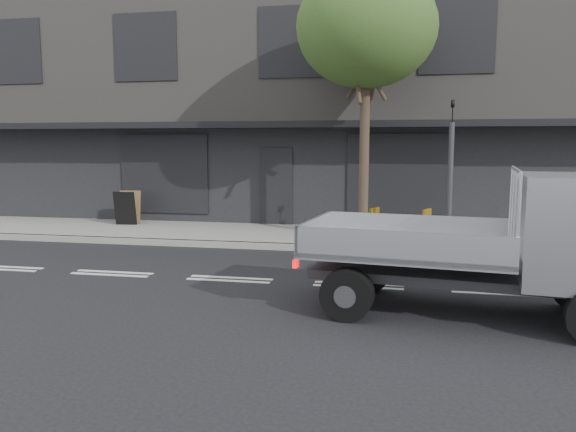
{
  "coord_description": "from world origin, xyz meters",
  "views": [
    {
      "loc": [
        3.08,
        -9.85,
        2.53
      ],
      "look_at": [
        1.01,
        0.5,
        1.16
      ],
      "focal_mm": 35.0,
      "sensor_mm": 36.0,
      "label": 1
    }
  ],
  "objects_px": {
    "construction_barrier": "(400,223)",
    "traffic_light_pole": "(450,182)",
    "street_tree": "(366,28)",
    "sandwich_board": "(125,208)",
    "flatbed_ute": "(551,235)"
  },
  "relations": [
    {
      "from": "construction_barrier",
      "to": "traffic_light_pole",
      "type": "bearing_deg",
      "value": -42.02
    },
    {
      "from": "street_tree",
      "to": "sandwich_board",
      "type": "relative_size",
      "value": 6.81
    },
    {
      "from": "flatbed_ute",
      "to": "sandwich_board",
      "type": "xyz_separation_m",
      "value": [
        -9.97,
        6.72,
        -0.61
      ]
    },
    {
      "from": "sandwich_board",
      "to": "construction_barrier",
      "type": "bearing_deg",
      "value": -13.85
    },
    {
      "from": "street_tree",
      "to": "construction_barrier",
      "type": "xyz_separation_m",
      "value": [
        0.92,
        0.12,
        -4.74
      ]
    },
    {
      "from": "traffic_light_pole",
      "to": "flatbed_ute",
      "type": "bearing_deg",
      "value": -78.69
    },
    {
      "from": "construction_barrier",
      "to": "flatbed_ute",
      "type": "bearing_deg",
      "value": -70.64
    },
    {
      "from": "flatbed_ute",
      "to": "construction_barrier",
      "type": "distance_m",
      "value": 6.24
    },
    {
      "from": "street_tree",
      "to": "sandwich_board",
      "type": "distance_m",
      "value": 8.45
    },
    {
      "from": "street_tree",
      "to": "flatbed_ute",
      "type": "distance_m",
      "value": 7.6
    },
    {
      "from": "street_tree",
      "to": "flatbed_ute",
      "type": "height_order",
      "value": "street_tree"
    },
    {
      "from": "construction_barrier",
      "to": "sandwich_board",
      "type": "distance_m",
      "value": 7.96
    },
    {
      "from": "flatbed_ute",
      "to": "sandwich_board",
      "type": "bearing_deg",
      "value": 153.42
    },
    {
      "from": "street_tree",
      "to": "flatbed_ute",
      "type": "bearing_deg",
      "value": -62.54
    },
    {
      "from": "sandwich_board",
      "to": "street_tree",
      "type": "bearing_deg",
      "value": -15.66
    }
  ]
}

